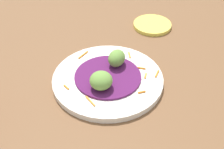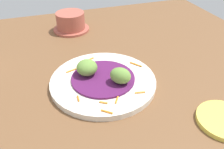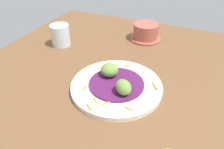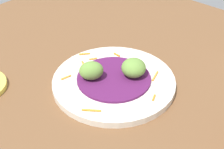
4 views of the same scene
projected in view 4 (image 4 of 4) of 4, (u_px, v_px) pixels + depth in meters
table_surface at (102, 97)px, 71.54cm from camera, size 110.00×110.00×2.00cm
main_plate at (113, 81)px, 73.13cm from camera, size 26.90×26.90×1.49cm
cabbage_bed at (113, 78)px, 72.53cm from camera, size 16.16×16.16×0.54cm
carrot_garnish at (105, 75)px, 73.38cm from camera, size 20.27×23.68×0.40cm
guac_scoop_left at (134, 68)px, 71.61cm from camera, size 6.98×6.94×3.96cm
guac_scoop_center at (91, 71)px, 70.75cm from camera, size 6.57×6.47×4.01cm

